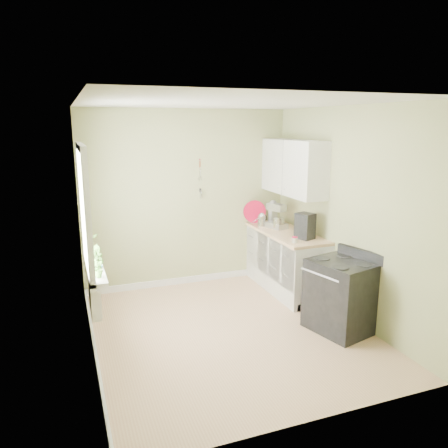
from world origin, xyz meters
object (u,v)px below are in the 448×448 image
object	(u,v)px
stove	(341,296)
kettle	(261,220)
coffee_maker	(305,227)
stand_mixer	(276,217)

from	to	relation	value
stove	kettle	bearing A→B (deg)	95.56
kettle	coffee_maker	distance (m)	0.93
stove	kettle	distance (m)	1.98
stove	coffee_maker	distance (m)	1.18
kettle	stand_mixer	bearing A→B (deg)	-44.87
stove	stand_mixer	world-z (taller)	stand_mixer
stove	coffee_maker	bearing A→B (deg)	86.71
coffee_maker	kettle	bearing A→B (deg)	104.97
stand_mixer	coffee_maker	distance (m)	0.73
kettle	coffee_maker	bearing A→B (deg)	-75.03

